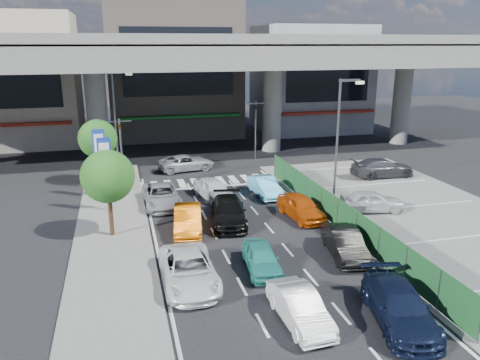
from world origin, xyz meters
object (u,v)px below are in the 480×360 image
object	(u,v)px
tree_far	(98,139)
minivan_navy_back	(399,306)
tree_near	(108,177)
taxi_orange_right	(301,207)
crossing_wagon_silver	(186,163)
parked_sedan_dgrey	(382,168)
sedan_white_mid_left	(189,270)
hatch_white_back_mid	(300,307)
taxi_teal_mid	(262,258)
street_lamp_left	(117,113)
taxi_orange_left	(188,219)
traffic_light_right	(256,116)
parked_sedan_white	(372,201)
hatch_black_mid_right	(345,243)
kei_truck_front_right	(265,186)
wagon_silver_front_left	(162,196)
signboard_far	(100,154)
street_lamp_right	(340,131)
signboard_near	(105,164)
sedan_black_mid	(229,212)
traffic_cone	(334,207)
sedan_white_front_mid	(214,189)
traffic_light_left	(120,137)

from	to	relation	value
tree_far	minivan_navy_back	xyz separation A→B (m)	(11.19, -21.60, -2.70)
tree_near	taxi_orange_right	xyz separation A→B (m)	(10.95, 0.06, -2.70)
crossing_wagon_silver	parked_sedan_dgrey	distance (m)	15.64
minivan_navy_back	sedan_white_mid_left	bearing A→B (deg)	158.05
hatch_white_back_mid	taxi_teal_mid	world-z (taller)	hatch_white_back_mid
street_lamp_left	tree_far	distance (m)	4.04
taxi_orange_left	parked_sedan_dgrey	bearing A→B (deg)	31.49
traffic_light_right	tree_far	distance (m)	14.05
crossing_wagon_silver	street_lamp_left	bearing A→B (deg)	65.74
parked_sedan_white	taxi_orange_right	bearing A→B (deg)	100.06
hatch_black_mid_right	kei_truck_front_right	distance (m)	10.11
tree_near	taxi_orange_left	world-z (taller)	tree_near
wagon_silver_front_left	crossing_wagon_silver	distance (m)	8.72
parked_sedan_dgrey	signboard_far	bearing A→B (deg)	90.38
taxi_orange_left	traffic_light_right	bearing A→B (deg)	69.54
street_lamp_right	signboard_near	world-z (taller)	street_lamp_right
signboard_far	tree_far	world-z (taller)	tree_far
signboard_near	taxi_orange_left	bearing A→B (deg)	-44.18
tree_near	hatch_white_back_mid	size ratio (longest dim) A/B	1.25
wagon_silver_front_left	kei_truck_front_right	bearing A→B (deg)	1.13
signboard_near	tree_far	bearing A→B (deg)	95.27
street_lamp_right	tree_near	size ratio (longest dim) A/B	1.67
sedan_black_mid	kei_truck_front_right	distance (m)	5.65
minivan_navy_back	sedan_white_mid_left	size ratio (longest dim) A/B	0.97
wagon_silver_front_left	crossing_wagon_silver	bearing A→B (deg)	69.99
taxi_orange_right	traffic_cone	size ratio (longest dim) A/B	5.63
taxi_teal_mid	crossing_wagon_silver	xyz separation A→B (m)	(-0.78, 18.44, 0.02)
kei_truck_front_right	wagon_silver_front_left	bearing A→B (deg)	179.32
hatch_black_mid_right	taxi_orange_right	bearing A→B (deg)	101.26
sedan_white_mid_left	tree_far	bearing A→B (deg)	103.71
hatch_white_back_mid	crossing_wagon_silver	size ratio (longest dim) A/B	0.84
sedan_white_front_mid	parked_sedan_white	size ratio (longest dim) A/B	1.03
tree_near	parked_sedan_white	world-z (taller)	tree_near
taxi_orange_left	wagon_silver_front_left	size ratio (longest dim) A/B	0.88
minivan_navy_back	parked_sedan_dgrey	xyz separation A→B (m)	(9.95, 17.81, 0.09)
signboard_far	kei_truck_front_right	size ratio (longest dim) A/B	1.20
taxi_teal_mid	parked_sedan_white	distance (m)	10.53
sedan_white_front_mid	traffic_light_left	bearing A→B (deg)	138.00
hatch_black_mid_right	taxi_orange_left	size ratio (longest dim) A/B	0.98
signboard_far	hatch_black_mid_right	xyz separation A→B (m)	(11.66, -12.35, -2.39)
taxi_teal_mid	sedan_black_mid	world-z (taller)	sedan_black_mid
sedan_white_front_mid	parked_sedan_dgrey	bearing A→B (deg)	-6.57
hatch_black_mid_right	kei_truck_front_right	world-z (taller)	hatch_black_mid_right
sedan_white_front_mid	traffic_cone	world-z (taller)	sedan_white_front_mid
tree_far	taxi_teal_mid	distance (m)	18.12
street_lamp_left	minivan_navy_back	bearing A→B (deg)	-68.84
tree_near	tree_far	distance (m)	10.53
street_lamp_right	wagon_silver_front_left	world-z (taller)	street_lamp_right
traffic_light_right	street_lamp_left	size ratio (longest dim) A/B	0.65
street_lamp_left	parked_sedan_white	size ratio (longest dim) A/B	2.06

